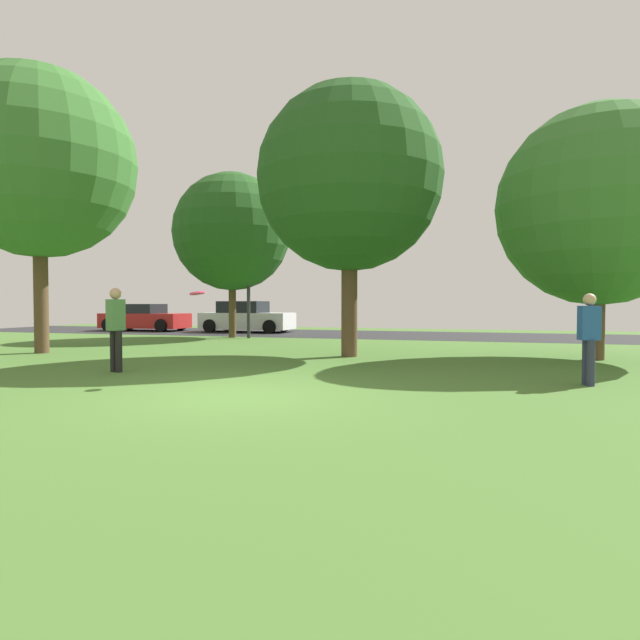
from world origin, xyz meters
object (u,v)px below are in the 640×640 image
object	(u,v)px
oak_tree_right	(599,206)
frisbee_disc	(197,293)
oak_tree_center	(39,163)
person_bystander	(116,325)
birch_tree_lone	(350,179)
parked_car_red	(144,318)
person_thrower	(589,335)
maple_tree_far	(232,232)
parked_car_white	(246,318)
street_lamp_post	(248,283)

from	to	relation	value
oak_tree_right	frisbee_disc	bearing A→B (deg)	-140.86
oak_tree_center	person_bystander	bearing A→B (deg)	-31.32
birch_tree_lone	oak_tree_right	size ratio (longest dim) A/B	1.13
oak_tree_right	parked_car_red	xyz separation A→B (m)	(-19.34, 8.71, -3.20)
birch_tree_lone	person_thrower	bearing A→B (deg)	-35.14
person_bystander	parked_car_red	distance (m)	16.94
maple_tree_far	person_bystander	xyz separation A→B (m)	(2.55, -10.58, -3.38)
person_thrower	parked_car_white	distance (m)	18.65
person_bystander	person_thrower	bearing A→B (deg)	-70.51
birch_tree_lone	oak_tree_right	distance (m)	6.29
parked_car_white	street_lamp_post	xyz separation A→B (m)	(1.97, -4.09, 1.56)
parked_car_red	street_lamp_post	distance (m)	8.59
parked_car_white	maple_tree_far	bearing A→B (deg)	-73.44
oak_tree_center	oak_tree_right	xyz separation A→B (m)	(14.80, 2.53, -1.53)
person_bystander	street_lamp_post	xyz separation A→B (m)	(-1.74, 10.41, 1.28)
person_thrower	frisbee_disc	size ratio (longest dim) A/B	4.87
maple_tree_far	parked_car_white	world-z (taller)	maple_tree_far
maple_tree_far	parked_car_red	size ratio (longest dim) A/B	1.52
person_bystander	frisbee_disc	world-z (taller)	person_bystander
maple_tree_far	parked_car_red	xyz separation A→B (m)	(-6.76, 3.56, -3.70)
birch_tree_lone	frisbee_disc	xyz separation A→B (m)	(-1.52, -5.25, -3.10)
maple_tree_far	oak_tree_right	distance (m)	13.60
frisbee_disc	parked_car_white	size ratio (longest dim) A/B	0.07
maple_tree_far	frisbee_disc	world-z (taller)	maple_tree_far
maple_tree_far	street_lamp_post	bearing A→B (deg)	-12.39
oak_tree_center	person_bystander	xyz separation A→B (m)	(4.77, -2.90, -4.41)
person_bystander	birch_tree_lone	bearing A→B (deg)	-27.02
oak_tree_center	street_lamp_post	world-z (taller)	oak_tree_center
person_thrower	street_lamp_post	distance (m)	14.44
oak_tree_center	person_bystander	size ratio (longest dim) A/B	4.64
maple_tree_far	oak_tree_right	bearing A→B (deg)	-22.26
oak_tree_right	birch_tree_lone	bearing A→B (deg)	-170.85
maple_tree_far	oak_tree_center	bearing A→B (deg)	-106.08
oak_tree_right	street_lamp_post	distance (m)	12.88
person_bystander	street_lamp_post	size ratio (longest dim) A/B	0.39
oak_tree_center	parked_car_white	size ratio (longest dim) A/B	1.82
person_thrower	frisbee_disc	xyz separation A→B (m)	(-6.63, -1.66, 0.73)
oak_tree_center	oak_tree_right	size ratio (longest dim) A/B	1.27
oak_tree_right	person_bystander	distance (m)	11.76
birch_tree_lone	street_lamp_post	bearing A→B (deg)	133.32
maple_tree_far	frisbee_disc	distance (m)	12.70
oak_tree_center	parked_car_white	xyz separation A→B (m)	(1.05, 11.59, -4.68)
person_thrower	oak_tree_right	bearing A→B (deg)	-116.79
person_bystander	parked_car_red	xyz separation A→B (m)	(-9.31, 14.14, -0.33)
oak_tree_center	birch_tree_lone	bearing A→B (deg)	10.11
maple_tree_far	parked_car_red	bearing A→B (deg)	152.21
frisbee_disc	parked_car_red	xyz separation A→B (m)	(-11.66, 14.95, -0.96)
frisbee_disc	street_lamp_post	distance (m)	11.96
oak_tree_right	parked_car_white	distance (m)	16.76
birch_tree_lone	maple_tree_far	bearing A→B (deg)	136.34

